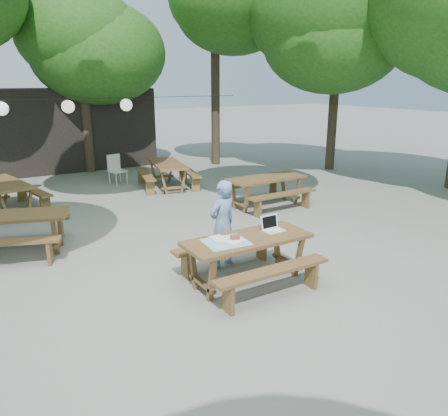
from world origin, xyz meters
TOP-DOWN VIEW (x-y plane):
  - ground at (0.00, 0.00)m, footprint 80.00×80.00m
  - pavilion at (0.50, 10.50)m, footprint 6.00×3.00m
  - main_picnic_table at (0.76, -1.11)m, footprint 2.00×1.58m
  - picnic_table_nw at (-2.24, 2.13)m, footprint 2.32×2.13m
  - picnic_table_ne at (3.63, 2.26)m, footprint 2.02×1.63m
  - picnic_table_far_w at (-2.07, 5.07)m, footprint 1.96×2.20m
  - picnic_table_far_e at (2.32, 5.37)m, footprint 1.95×2.19m
  - woman at (0.77, -0.36)m, footprint 0.62×0.48m
  - plastic_chair at (1.21, 6.61)m, footprint 0.54×0.54m
  - laptop at (1.29, -1.02)m, footprint 0.34×0.27m
  - tabletop_clutter at (0.41, -1.10)m, footprint 0.70×0.64m
  - paper_lanterns at (-0.19, 6.00)m, footprint 9.00×0.34m

SIDE VIEW (x-z plane):
  - ground at x=0.00m, z-range 0.00..0.00m
  - plastic_chair at x=1.21m, z-range -0.19..0.71m
  - main_picnic_table at x=0.76m, z-range 0.01..0.76m
  - picnic_table_nw at x=-2.24m, z-range 0.01..0.76m
  - picnic_table_ne at x=3.63m, z-range 0.01..0.76m
  - picnic_table_far_w at x=-2.07m, z-range 0.01..0.76m
  - picnic_table_far_e at x=2.32m, z-range 0.01..0.76m
  - woman at x=0.77m, z-range 0.00..1.51m
  - tabletop_clutter at x=0.41m, z-range 0.72..0.80m
  - laptop at x=1.29m, z-range 0.69..0.93m
  - pavilion at x=0.50m, z-range 0.00..2.80m
  - paper_lanterns at x=-0.19m, z-range 2.21..2.59m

